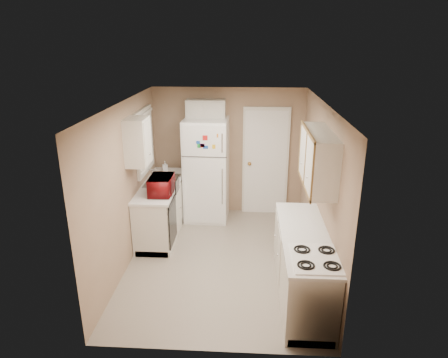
{
  "coord_description": "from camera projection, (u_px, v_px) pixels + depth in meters",
  "views": [
    {
      "loc": [
        0.35,
        -5.36,
        3.23
      ],
      "look_at": [
        0.0,
        0.5,
        1.15
      ],
      "focal_mm": 32.0,
      "sensor_mm": 36.0,
      "label": 1
    }
  ],
  "objects": [
    {
      "name": "sink",
      "position": [
        163.0,
        183.0,
        6.91
      ],
      "size": [
        0.54,
        0.74,
        0.16
      ],
      "primitive_type": "cube",
      "color": "gray",
      "rests_on": "left_counter"
    },
    {
      "name": "soap_bottle",
      "position": [
        165.0,
        166.0,
        7.33
      ],
      "size": [
        0.11,
        0.11,
        0.2
      ],
      "primitive_type": "imported",
      "rotation": [
        0.0,
        0.0,
        0.29
      ],
      "color": "white",
      "rests_on": "left_counter"
    },
    {
      "name": "ceiling",
      "position": [
        222.0,
        104.0,
        5.34
      ],
      "size": [
        3.8,
        3.8,
        0.0
      ],
      "primitive_type": "plane",
      "color": "white",
      "rests_on": "floor"
    },
    {
      "name": "right_counter",
      "position": [
        302.0,
        265.0,
        5.18
      ],
      "size": [
        0.6,
        2.0,
        0.9
      ],
      "primitive_type": "cube",
      "color": "silver",
      "rests_on": "floor"
    },
    {
      "name": "upper_cabinet_left",
      "position": [
        137.0,
        142.0,
        5.82
      ],
      "size": [
        0.3,
        0.45,
        0.7
      ],
      "primitive_type": "cube",
      "color": "silver",
      "rests_on": "wall_left"
    },
    {
      "name": "stove",
      "position": [
        313.0,
        296.0,
        4.62
      ],
      "size": [
        0.55,
        0.68,
        0.82
      ],
      "primitive_type": "cube",
      "rotation": [
        0.0,
        0.0,
        0.01
      ],
      "color": "white",
      "rests_on": "floor"
    },
    {
      "name": "floor",
      "position": [
        222.0,
        260.0,
        6.14
      ],
      "size": [
        3.8,
        3.8,
        0.0
      ],
      "primitive_type": "plane",
      "color": "#AFA496",
      "rests_on": "ground"
    },
    {
      "name": "upper_cabinet_right",
      "position": [
        319.0,
        159.0,
        5.0
      ],
      "size": [
        0.3,
        1.2,
        0.7
      ],
      "primitive_type": "cube",
      "color": "silver",
      "rests_on": "wall_right"
    },
    {
      "name": "wall_back",
      "position": [
        228.0,
        152.0,
        7.53
      ],
      "size": [
        2.8,
        2.8,
        0.0
      ],
      "primitive_type": "plane",
      "color": "tan",
      "rests_on": "floor"
    },
    {
      "name": "microwave",
      "position": [
        162.0,
        185.0,
        6.27
      ],
      "size": [
        0.52,
        0.29,
        0.34
      ],
      "primitive_type": "imported",
      "rotation": [
        0.0,
        0.0,
        1.59
      ],
      "color": "maroon",
      "rests_on": "left_counter"
    },
    {
      "name": "left_counter",
      "position": [
        162.0,
        208.0,
        6.9
      ],
      "size": [
        0.6,
        1.8,
        0.9
      ],
      "primitive_type": "cube",
      "color": "silver",
      "rests_on": "floor"
    },
    {
      "name": "wall_left",
      "position": [
        126.0,
        185.0,
        5.82
      ],
      "size": [
        3.8,
        3.8,
        0.0
      ],
      "primitive_type": "plane",
      "color": "tan",
      "rests_on": "floor"
    },
    {
      "name": "interior_door",
      "position": [
        265.0,
        162.0,
        7.51
      ],
      "size": [
        0.86,
        0.06,
        2.08
      ],
      "primitive_type": "cube",
      "color": "white",
      "rests_on": "floor"
    },
    {
      "name": "window_blinds",
      "position": [
        145.0,
        141.0,
        6.67
      ],
      "size": [
        0.1,
        0.98,
        1.08
      ],
      "primitive_type": "cube",
      "color": "silver",
      "rests_on": "wall_left"
    },
    {
      "name": "wall_right",
      "position": [
        320.0,
        189.0,
        5.66
      ],
      "size": [
        3.8,
        3.8,
        0.0
      ],
      "primitive_type": "plane",
      "color": "tan",
      "rests_on": "floor"
    },
    {
      "name": "dishwasher",
      "position": [
        172.0,
        221.0,
        6.31
      ],
      "size": [
        0.03,
        0.58,
        0.72
      ],
      "primitive_type": "cube",
      "color": "black",
      "rests_on": "floor"
    },
    {
      "name": "refrigerator",
      "position": [
        207.0,
        170.0,
        7.33
      ],
      "size": [
        0.8,
        0.78,
        1.89
      ],
      "primitive_type": "cube",
      "rotation": [
        0.0,
        0.0,
        -0.03
      ],
      "color": "white",
      "rests_on": "floor"
    },
    {
      "name": "cabinet_over_fridge",
      "position": [
        206.0,
        111.0,
        7.15
      ],
      "size": [
        0.7,
        0.3,
        0.4
      ],
      "primitive_type": "cube",
      "color": "silver",
      "rests_on": "wall_back"
    },
    {
      "name": "wall_front",
      "position": [
        210.0,
        255.0,
        3.96
      ],
      "size": [
        2.8,
        2.8,
        0.0
      ],
      "primitive_type": "plane",
      "color": "tan",
      "rests_on": "floor"
    }
  ]
}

